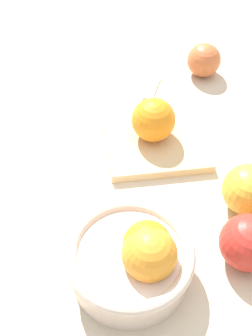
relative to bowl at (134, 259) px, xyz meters
name	(u,v)px	position (x,y,z in m)	size (l,w,h in m)	color
ground_plane	(183,167)	(0.18, -0.14, -0.05)	(2.40, 2.40, 0.00)	beige
bowl	(134,259)	(0.00, 0.00, 0.00)	(0.18, 0.18, 0.11)	beige
cutting_board	(152,125)	(0.28, -0.12, -0.04)	(0.24, 0.18, 0.02)	#DBB77F
orange_on_board	(153,120)	(0.25, -0.11, 0.01)	(0.08, 0.08, 0.08)	orange
knife	(147,98)	(0.34, -0.13, -0.02)	(0.14, 0.10, 0.01)	silver
apple_mid_left	(248,242)	(-0.02, -0.16, 0.00)	(0.08, 0.08, 0.08)	red
apple_front_left	(249,190)	(0.07, -0.21, 0.00)	(0.08, 0.08, 0.08)	gold
apple_front_right	(204,60)	(0.41, -0.27, -0.01)	(0.07, 0.07, 0.07)	#CC6638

